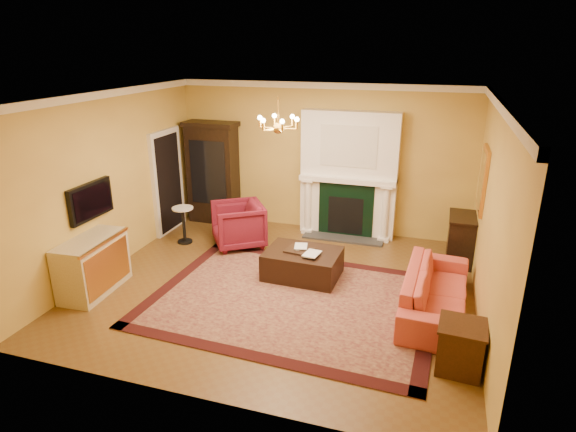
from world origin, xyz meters
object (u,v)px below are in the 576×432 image
at_px(pedestal_table, 184,222).
at_px(leather_ottoman, 303,264).
at_px(commode, 93,265).
at_px(coral_sofa, 436,285).
at_px(wingback_armchair, 238,223).
at_px(end_table, 460,348).
at_px(console_table, 461,240).
at_px(china_cabinet, 213,175).

height_order(pedestal_table, leather_ottoman, pedestal_table).
height_order(commode, coral_sofa, commode).
bearing_deg(pedestal_table, leather_ottoman, -15.59).
xyz_separation_m(pedestal_table, leather_ottoman, (2.61, -0.73, -0.18)).
bearing_deg(leather_ottoman, wingback_armchair, 151.44).
distance_m(wingback_armchair, pedestal_table, 1.09).
bearing_deg(end_table, console_table, 88.92).
relative_size(coral_sofa, console_table, 2.60).
xyz_separation_m(pedestal_table, console_table, (5.12, 0.67, 0.00)).
distance_m(pedestal_table, end_table, 5.65).
bearing_deg(wingback_armchair, commode, -65.88).
height_order(end_table, leather_ottoman, end_table).
relative_size(wingback_armchair, pedestal_table, 1.29).
height_order(commode, end_table, commode).
bearing_deg(wingback_armchair, coral_sofa, 35.03).
bearing_deg(pedestal_table, china_cabinet, 88.96).
distance_m(pedestal_table, coral_sofa, 4.90).
bearing_deg(china_cabinet, end_table, -36.48).
distance_m(console_table, leather_ottoman, 2.88).
xyz_separation_m(wingback_armchair, coral_sofa, (3.68, -1.40, -0.04)).
distance_m(wingback_armchair, leather_ottoman, 1.81).
relative_size(coral_sofa, leather_ottoman, 1.82).
bearing_deg(china_cabinet, commode, -95.80).
bearing_deg(china_cabinet, wingback_armchair, -46.80).
height_order(china_cabinet, pedestal_table, china_cabinet).
bearing_deg(china_cabinet, console_table, -6.61).
xyz_separation_m(end_table, console_table, (0.06, 3.18, 0.13)).
bearing_deg(wingback_armchair, end_table, 21.77).
bearing_deg(console_table, leather_ottoman, -149.97).
bearing_deg(leather_ottoman, end_table, -33.91).
height_order(china_cabinet, wingback_armchair, china_cabinet).
distance_m(china_cabinet, console_table, 5.18).
distance_m(coral_sofa, end_table, 1.34).
bearing_deg(end_table, leather_ottoman, 143.96).
distance_m(pedestal_table, commode, 2.21).
bearing_deg(end_table, china_cabinet, 142.64).
height_order(pedestal_table, end_table, pedestal_table).
relative_size(coral_sofa, end_table, 3.74).
bearing_deg(pedestal_table, console_table, 7.40).
height_order(commode, leather_ottoman, commode).
distance_m(commode, leather_ottoman, 3.33).
relative_size(wingback_armchair, coral_sofa, 0.43).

